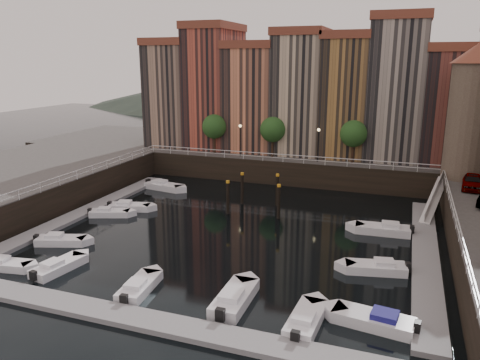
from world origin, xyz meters
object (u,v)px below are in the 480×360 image
at_px(mooring_pilings, 256,195).
at_px(car_a, 472,183).
at_px(boat_left_1, 60,240).
at_px(boat_left_2, 109,213).
at_px(boat_left_0, 5,265).
at_px(corner_tower, 472,110).
at_px(gangway, 434,197).

relative_size(mooring_pilings, car_a, 1.27).
distance_m(boat_left_1, car_a, 38.17).
height_order(mooring_pilings, boat_left_2, mooring_pilings).
xyz_separation_m(mooring_pilings, boat_left_1, (-12.79, -14.43, -1.32)).
bearing_deg(boat_left_2, mooring_pilings, 6.57).
relative_size(mooring_pilings, boat_left_1, 1.26).
distance_m(mooring_pilings, boat_left_0, 23.84).
xyz_separation_m(boat_left_1, car_a, (33.15, 18.62, 3.41)).
distance_m(boat_left_0, boat_left_1, 5.31).
xyz_separation_m(boat_left_2, car_a, (33.64, 10.97, 3.43)).
bearing_deg(boat_left_2, car_a, -2.41).
distance_m(corner_tower, mooring_pilings, 23.52).
relative_size(corner_tower, mooring_pilings, 2.49).
bearing_deg(corner_tower, gangway, -122.80).
distance_m(corner_tower, boat_left_0, 45.02).
distance_m(boat_left_0, car_a, 41.46).
bearing_deg(gangway, boat_left_2, -160.00).
distance_m(gangway, boat_left_1, 35.37).
xyz_separation_m(corner_tower, boat_left_2, (-33.35, -15.58, -9.88)).
bearing_deg(boat_left_2, gangway, -0.47).
relative_size(gangway, car_a, 1.90).
bearing_deg(boat_left_1, corner_tower, 16.53).
bearing_deg(mooring_pilings, corner_tower, 23.68).
xyz_separation_m(gangway, boat_left_1, (-29.96, -18.73, -1.58)).
bearing_deg(boat_left_2, boat_left_1, -106.79).
xyz_separation_m(corner_tower, car_a, (0.29, -4.61, -6.45)).
bearing_deg(corner_tower, mooring_pilings, -156.32).
relative_size(boat_left_1, boat_left_2, 1.05).
relative_size(corner_tower, boat_left_2, 3.30).
height_order(gangway, mooring_pilings, gangway).
xyz_separation_m(mooring_pilings, car_a, (20.36, 4.19, 2.10)).
distance_m(gangway, boat_left_2, 32.44).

